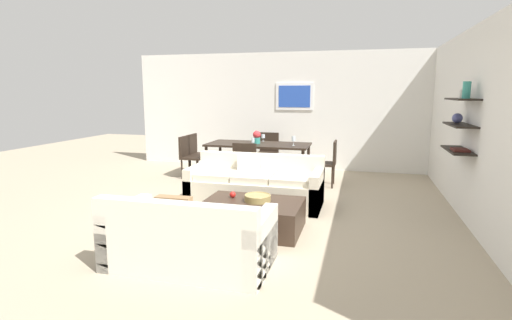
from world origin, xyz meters
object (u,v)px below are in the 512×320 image
object	(u,v)px
sofa_beige	(256,186)
dining_chair_foot	(246,163)
dining_chair_right_near	(329,160)
apple_on_coffee_table	(233,195)
wine_glass_foot	(253,141)
coffee_table	(252,216)
dining_table	(258,147)
loveseat_white	(189,239)
wine_glass_head	(263,136)
centerpiece_vase	(257,137)
decorative_bowl	(258,198)
wine_glass_right_near	(294,139)
dining_chair_left_far	(197,151)
dining_chair_head	(268,149)
dining_chair_left_near	(189,154)

from	to	relation	value
sofa_beige	dining_chair_foot	distance (m)	1.02
dining_chair_foot	dining_chair_right_near	bearing A→B (deg)	24.55
apple_on_coffee_table	sofa_beige	bearing A→B (deg)	87.92
wine_glass_foot	dining_chair_right_near	bearing A→B (deg)	7.68
sofa_beige	dining_chair_foot	size ratio (longest dim) A/B	2.41
coffee_table	dining_table	size ratio (longest dim) A/B	0.62
loveseat_white	wine_glass_head	world-z (taller)	wine_glass_head
centerpiece_vase	dining_chair_foot	bearing A→B (deg)	-88.06
decorative_bowl	dining_chair_right_near	distance (m)	2.77
sofa_beige	wine_glass_right_near	size ratio (longest dim) A/B	11.30
sofa_beige	wine_glass_right_near	world-z (taller)	wine_glass_right_near
apple_on_coffee_table	dining_chair_right_near	distance (m)	2.82
dining_chair_right_near	wine_glass_head	bearing A→B (deg)	157.06
loveseat_white	dining_chair_right_near	size ratio (longest dim) A/B	1.90
centerpiece_vase	wine_glass_right_near	bearing A→B (deg)	-7.85
apple_on_coffee_table	wine_glass_foot	world-z (taller)	wine_glass_foot
dining_chair_left_far	dining_chair_foot	distance (m)	1.81
wine_glass_foot	dining_chair_head	bearing A→B (deg)	90.00
apple_on_coffee_table	centerpiece_vase	world-z (taller)	centerpiece_vase
decorative_bowl	dining_chair_foot	size ratio (longest dim) A/B	0.40
decorative_bowl	dining_chair_left_far	distance (m)	3.81
decorative_bowl	centerpiece_vase	xyz separation A→B (m)	(-0.79, 2.88, 0.46)
dining_chair_right_near	wine_glass_head	size ratio (longest dim) A/B	6.00
coffee_table	dining_chair_right_near	bearing A→B (deg)	74.68
loveseat_white	coffee_table	bearing A→B (deg)	74.22
dining_chair_right_near	wine_glass_right_near	bearing A→B (deg)	172.35
apple_on_coffee_table	dining_chair_right_near	size ratio (longest dim) A/B	0.10
dining_table	dining_chair_left_far	distance (m)	1.48
dining_chair_right_near	wine_glass_foot	bearing A→B (deg)	-172.32
decorative_bowl	wine_glass_head	size ratio (longest dim) A/B	2.38
sofa_beige	decorative_bowl	world-z (taller)	sofa_beige
dining_chair_head	centerpiece_vase	size ratio (longest dim) A/B	3.32
coffee_table	apple_on_coffee_table	xyz separation A→B (m)	(-0.31, 0.13, 0.23)
coffee_table	wine_glass_foot	world-z (taller)	wine_glass_foot
dining_chair_foot	wine_glass_head	world-z (taller)	wine_glass_head
wine_glass_right_near	dining_chair_left_far	bearing A→B (deg)	171.62
dining_chair_foot	dining_chair_right_near	xyz separation A→B (m)	(1.45, 0.66, 0.00)
apple_on_coffee_table	wine_glass_head	bearing A→B (deg)	96.83
wine_glass_head	decorative_bowl	bearing A→B (deg)	-77.09
wine_glass_head	centerpiece_vase	size ratio (longest dim) A/B	0.55
decorative_bowl	dining_chair_left_far	world-z (taller)	dining_chair_left_far
decorative_bowl	dining_chair_left_near	xyz separation A→B (m)	(-2.21, 2.68, 0.08)
sofa_beige	dining_chair_foot	xyz separation A→B (m)	(-0.42, 0.90, 0.21)
dining_table	dining_chair_left_near	size ratio (longest dim) A/B	2.37
decorative_bowl	dining_chair_left_far	bearing A→B (deg)	125.42
dining_chair_left_near	dining_chair_right_near	distance (m)	2.90
dining_chair_left_near	dining_chair_foot	xyz separation A→B (m)	(1.45, -0.66, 0.00)
apple_on_coffee_table	dining_chair_foot	world-z (taller)	dining_chair_foot
dining_table	wine_glass_foot	world-z (taller)	wine_glass_foot
dining_chair_left_far	dining_chair_left_near	xyz separation A→B (m)	(0.00, -0.42, 0.00)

